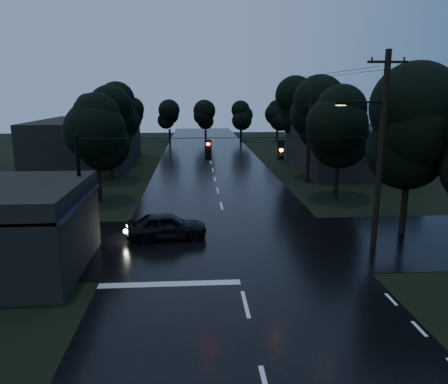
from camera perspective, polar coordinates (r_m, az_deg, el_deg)
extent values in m
cube|color=black|center=(41.11, -1.21, 1.69)|extent=(12.00, 120.00, 0.02)
cube|color=black|center=(23.74, 0.86, -6.73)|extent=(60.00, 9.00, 0.02)
cube|color=black|center=(21.47, -26.04, -1.28)|extent=(6.00, 7.00, 0.12)
cube|color=black|center=(20.52, -18.27, -1.21)|extent=(0.30, 7.00, 0.15)
cylinder|color=black|center=(18.31, -20.79, -8.66)|extent=(0.10, 0.10, 3.00)
cylinder|color=black|center=(23.81, -16.71, -3.44)|extent=(0.10, 0.10, 3.00)
cube|color=#FFB466|center=(19.31, -19.34, -4.30)|extent=(0.06, 1.60, 0.50)
cube|color=#FFB466|center=(21.82, -17.51, -2.23)|extent=(0.06, 1.20, 0.50)
cube|color=black|center=(47.39, 15.78, 5.39)|extent=(10.00, 14.00, 4.40)
cube|color=black|center=(52.02, -17.45, 6.24)|extent=(10.00, 16.00, 5.00)
cylinder|color=black|center=(23.44, 19.78, 4.85)|extent=(0.30, 0.30, 10.00)
cube|color=black|center=(23.30, 20.62, 15.62)|extent=(2.00, 0.12, 0.12)
cylinder|color=black|center=(22.84, 17.68, 11.12)|extent=(2.20, 0.10, 0.10)
cube|color=black|center=(22.46, 15.01, 11.14)|extent=(0.60, 0.25, 0.18)
cube|color=#FFB266|center=(22.47, 14.99, 10.88)|extent=(0.45, 0.18, 0.03)
cylinder|color=black|center=(39.83, 11.00, 6.55)|extent=(0.30, 0.30, 7.50)
cube|color=black|center=(39.63, 11.20, 11.08)|extent=(2.00, 0.12, 0.12)
cylinder|color=black|center=(22.57, -18.24, -0.49)|extent=(0.18, 0.18, 6.00)
cylinder|color=black|center=(21.48, 1.13, 7.09)|extent=(15.00, 0.03, 0.03)
cube|color=black|center=(21.47, -2.08, 5.47)|extent=(0.32, 0.25, 1.00)
sphere|color=#FF0C07|center=(21.32, -2.07, 5.42)|extent=(0.18, 0.18, 0.18)
cube|color=black|center=(21.88, 7.42, 5.51)|extent=(0.32, 0.25, 1.00)
sphere|color=orange|center=(21.74, 7.50, 5.46)|extent=(0.18, 0.18, 0.18)
cylinder|color=black|center=(26.94, 22.41, -2.22)|extent=(0.36, 0.36, 2.80)
sphere|color=black|center=(26.32, 23.04, 4.95)|extent=(4.48, 4.48, 4.48)
sphere|color=black|center=(26.21, 23.27, 7.54)|extent=(4.48, 4.48, 4.48)
sphere|color=black|center=(26.14, 23.50, 10.15)|extent=(4.48, 4.48, 4.48)
cylinder|color=black|center=(33.74, -16.01, 0.84)|extent=(0.36, 0.36, 2.45)
sphere|color=black|center=(33.28, -16.32, 5.85)|extent=(3.92, 3.92, 3.92)
sphere|color=black|center=(33.18, -16.44, 7.65)|extent=(3.92, 3.92, 3.92)
sphere|color=black|center=(33.11, -16.55, 9.46)|extent=(3.92, 3.92, 3.92)
cylinder|color=black|center=(41.56, -14.58, 3.23)|extent=(0.36, 0.36, 2.62)
sphere|color=black|center=(41.17, -14.83, 7.61)|extent=(4.20, 4.20, 4.20)
sphere|color=black|center=(41.09, -14.92, 9.17)|extent=(4.20, 4.20, 4.20)
sphere|color=black|center=(41.04, -15.01, 10.74)|extent=(4.20, 4.20, 4.20)
cylinder|color=black|center=(51.39, -13.23, 5.18)|extent=(0.36, 0.36, 2.80)
sphere|color=black|center=(51.07, -13.43, 8.96)|extent=(4.48, 4.48, 4.48)
sphere|color=black|center=(51.01, -13.50, 10.30)|extent=(4.48, 4.48, 4.48)
sphere|color=black|center=(50.98, -13.57, 11.65)|extent=(4.48, 4.48, 4.48)
cylinder|color=black|center=(34.71, 14.45, 1.40)|extent=(0.36, 0.36, 2.62)
sphere|color=black|center=(34.24, 14.74, 6.64)|extent=(4.20, 4.20, 4.20)
sphere|color=black|center=(34.14, 14.85, 8.51)|extent=(4.20, 4.20, 4.20)
sphere|color=black|center=(34.09, 14.96, 10.40)|extent=(4.20, 4.20, 4.20)
cylinder|color=black|center=(42.39, 11.89, 3.68)|extent=(0.36, 0.36, 2.80)
sphere|color=black|center=(42.00, 12.10, 8.26)|extent=(4.48, 4.48, 4.48)
sphere|color=black|center=(41.93, 12.18, 9.89)|extent=(4.48, 4.48, 4.48)
sphere|color=black|center=(41.89, 12.26, 11.53)|extent=(4.48, 4.48, 4.48)
cylinder|color=black|center=(52.12, 9.58, 5.54)|extent=(0.36, 0.36, 2.97)
sphere|color=black|center=(51.79, 9.73, 9.50)|extent=(4.76, 4.76, 4.76)
sphere|color=black|center=(51.74, 9.79, 10.91)|extent=(4.76, 4.76, 4.76)
sphere|color=black|center=(51.71, 9.84, 12.32)|extent=(4.76, 4.76, 4.76)
imported|color=black|center=(24.46, -7.49, -4.40)|extent=(4.56, 2.25, 1.50)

